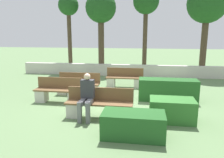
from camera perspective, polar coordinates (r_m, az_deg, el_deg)
name	(u,v)px	position (r m, az deg, el deg)	size (l,w,h in m)	color
ground_plane	(112,108)	(7.41, -0.01, -7.63)	(60.00, 60.00, 0.00)	#607F51
perimeter_wall	(127,70)	(12.90, 3.88, 2.29)	(12.70, 0.30, 0.67)	beige
bench_front	(99,106)	(6.54, -3.37, -7.14)	(2.00, 0.48, 0.88)	brown
bench_left_side	(125,80)	(10.21, 3.30, -0.25)	(1.73, 0.49, 0.88)	brown
bench_right_side	(78,86)	(9.06, -8.78, -1.92)	(1.76, 0.48, 0.88)	brown
bench_back	(58,93)	(8.22, -13.89, -3.57)	(1.70, 0.48, 0.88)	brown
person_seated_man	(87,94)	(6.36, -6.66, -4.03)	(0.38, 0.63, 1.34)	slate
hedge_block_near_left	(172,110)	(6.52, 15.38, -7.81)	(1.26, 0.75, 0.65)	#33702D
hedge_block_near_right	(133,125)	(5.41, 5.55, -11.80)	(1.51, 0.75, 0.61)	#235623
hedge_block_mid_left	(168,90)	(8.43, 14.34, -2.74)	(2.14, 0.69, 0.81)	#235623
tree_leftmost	(68,9)	(14.86, -11.30, 17.41)	(1.29, 1.29, 4.87)	#473828
tree_center_left	(101,10)	(14.07, -2.93, 17.58)	(1.89, 1.89, 4.98)	#473828
tree_center_right	(146,4)	(14.63, 8.87, 18.83)	(1.62, 1.62, 5.27)	#473828
tree_rightmost	(207,5)	(14.27, 23.60, 17.36)	(2.29, 2.29, 5.31)	#473828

